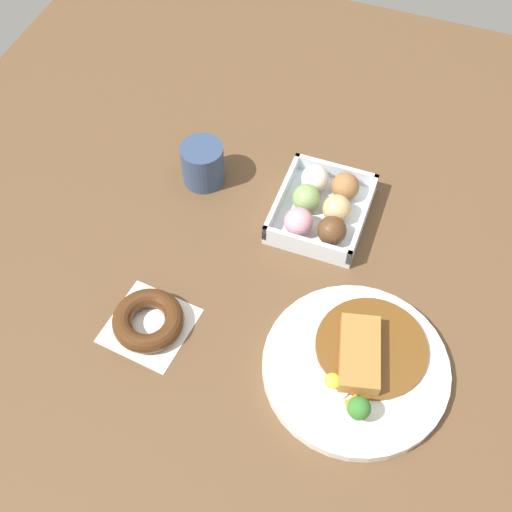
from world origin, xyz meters
TOP-DOWN VIEW (x-y plane):
  - ground_plane at (0.00, 0.00)m, footprint 1.60×1.60m
  - curry_plate at (-0.10, -0.11)m, footprint 0.28×0.28m
  - donut_box at (0.16, 0.03)m, footprint 0.18×0.16m
  - chocolate_ring_donut at (-0.14, 0.22)m, footprint 0.14×0.14m
  - coffee_mug at (0.17, 0.25)m, footprint 0.08×0.08m

SIDE VIEW (x-z plane):
  - ground_plane at x=0.00m, z-range 0.00..0.00m
  - curry_plate at x=-0.10m, z-range -0.02..0.05m
  - chocolate_ring_donut at x=-0.14m, z-range 0.00..0.03m
  - donut_box at x=0.16m, z-range 0.00..0.06m
  - coffee_mug at x=0.17m, z-range 0.00..0.08m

